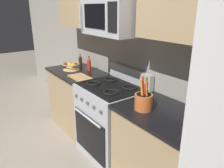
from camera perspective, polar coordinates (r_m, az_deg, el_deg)
The scene contains 13 objects.
wall_back at distance 2.73m, azimuth 6.43°, elevation 8.56°, with size 8.00×0.10×2.60m, color #9E998E.
counter_left at distance 3.45m, azimuth -8.73°, elevation -3.87°, with size 0.96×0.63×0.91m.
range_oven at distance 2.77m, azimuth -0.19°, elevation -9.32°, with size 0.76×0.68×1.09m.
counter_right at distance 2.27m, azimuth 12.56°, elevation -17.51°, with size 0.86×0.63×0.91m.
microwave at distance 2.45m, azimuth 0.32°, elevation 17.28°, with size 0.72×0.44×0.40m.
upper_cabinets_left at distance 3.26m, azimuth -7.32°, elevation 20.12°, with size 0.95×0.34×0.64m.
upper_cabinets_right at distance 1.96m, azimuth 19.27°, elevation 19.93°, with size 0.85×0.34×0.64m.
utensil_crock at distance 2.03m, azimuth 8.21°, elevation -4.35°, with size 0.17×0.17×0.33m.
fruit_basket at distance 3.38m, azimuth -10.58°, elevation 4.63°, with size 0.26×0.26×0.12m.
apple_loose at distance 3.58m, azimuth -12.05°, elevation 5.03°, with size 0.08×0.08×0.08m, color red.
cutting_board at distance 2.95m, azimuth -8.20°, elevation 1.67°, with size 0.38×0.21×0.02m, color tan.
bottle_soy at distance 3.56m, azimuth -8.25°, elevation 6.06°, with size 0.06×0.06×0.20m.
bottle_hot_sauce at distance 3.28m, azimuth -6.01°, elevation 5.19°, with size 0.06×0.06×0.22m.
Camera 1 is at (1.98, -0.78, 1.80)m, focal length 35.09 mm.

